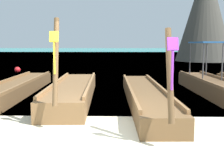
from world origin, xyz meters
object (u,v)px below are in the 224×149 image
object	(u,v)px
longtail_boat_pink_ribbon	(18,88)
longtail_boat_yellow_ribbon	(73,91)
mooring_buoy_near	(18,70)
longtail_boat_violet_ribbon	(145,96)
karst_rock	(206,13)
longtail_boat_blue_ribbon	(210,85)

from	to	relation	value
longtail_boat_pink_ribbon	longtail_boat_yellow_ribbon	world-z (taller)	longtail_boat_pink_ribbon
longtail_boat_yellow_ribbon	mooring_buoy_near	world-z (taller)	longtail_boat_yellow_ribbon
longtail_boat_yellow_ribbon	longtail_boat_violet_ribbon	bearing A→B (deg)	-12.27
longtail_boat_pink_ribbon	longtail_boat_violet_ribbon	bearing A→B (deg)	-16.23
karst_rock	mooring_buoy_near	world-z (taller)	karst_rock
karst_rock	longtail_boat_blue_ribbon	bearing A→B (deg)	-107.59
longtail_boat_violet_ribbon	mooring_buoy_near	world-z (taller)	longtail_boat_violet_ribbon
longtail_boat_violet_ribbon	longtail_boat_pink_ribbon	bearing A→B (deg)	163.77
longtail_boat_blue_ribbon	mooring_buoy_near	world-z (taller)	longtail_boat_blue_ribbon
longtail_boat_pink_ribbon	longtail_boat_violet_ribbon	xyz separation A→B (m)	(4.83, -1.41, -0.00)
longtail_boat_blue_ribbon	mooring_buoy_near	xyz separation A→B (m)	(-10.61, 7.33, -0.15)
longtail_boat_pink_ribbon	longtail_boat_blue_ribbon	world-z (taller)	longtail_boat_pink_ribbon
longtail_boat_violet_ribbon	karst_rock	xyz separation A→B (m)	(9.25, 22.14, 5.31)
longtail_boat_pink_ribbon	mooring_buoy_near	xyz separation A→B (m)	(-3.00, 7.64, -0.06)
mooring_buoy_near	longtail_boat_violet_ribbon	bearing A→B (deg)	-49.12
longtail_boat_yellow_ribbon	longtail_boat_blue_ribbon	distance (m)	5.39
karst_rock	mooring_buoy_near	size ratio (longest dim) A/B	28.62
longtail_boat_pink_ribbon	longtail_boat_violet_ribbon	world-z (taller)	longtail_boat_pink_ribbon
karst_rock	longtail_boat_pink_ribbon	bearing A→B (deg)	-124.19
longtail_boat_yellow_ribbon	mooring_buoy_near	xyz separation A→B (m)	(-5.34, 8.51, -0.09)
longtail_boat_violet_ribbon	longtail_boat_blue_ribbon	size ratio (longest dim) A/B	1.25
longtail_boat_blue_ribbon	karst_rock	world-z (taller)	karst_rock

